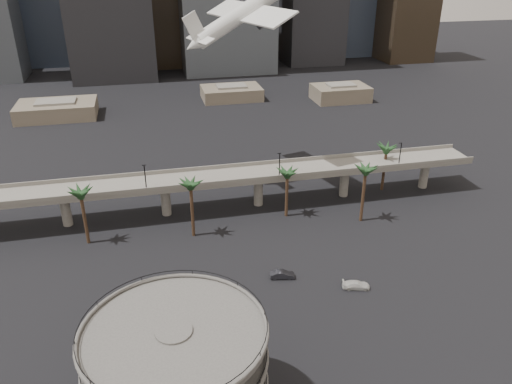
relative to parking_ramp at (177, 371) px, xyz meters
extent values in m
cylinder|color=#4E4C48|center=(0.00, 0.00, -1.84)|extent=(4.40, 4.40, 16.50)
cylinder|color=#4E4C48|center=(0.00, 0.00, -2.06)|extent=(22.00, 22.00, 0.45)
torus|color=#4E4C48|center=(0.00, 0.00, -1.59)|extent=(22.20, 22.20, 0.50)
torus|color=black|center=(0.00, 0.00, -0.79)|extent=(21.80, 21.80, 0.10)
cylinder|color=#4E4C48|center=(0.00, 0.00, 1.94)|extent=(22.00, 22.00, 0.45)
torus|color=#4E4C48|center=(0.00, 0.00, 2.41)|extent=(22.20, 22.20, 0.50)
torus|color=black|center=(0.00, 0.00, 3.21)|extent=(21.80, 21.80, 0.10)
cylinder|color=#4E4C48|center=(0.00, 0.00, 5.94)|extent=(22.00, 22.00, 0.45)
torus|color=#4E4C48|center=(0.00, 0.00, 6.41)|extent=(22.20, 22.20, 0.50)
torus|color=black|center=(0.00, 0.00, 7.21)|extent=(21.80, 21.80, 0.10)
cube|color=slate|center=(13.00, 59.00, -1.84)|extent=(130.00, 9.00, 0.90)
cube|color=slate|center=(13.00, 54.50, -0.94)|extent=(130.00, 0.30, 1.00)
cube|color=slate|center=(13.00, 63.50, -0.94)|extent=(130.00, 0.30, 1.00)
cylinder|color=slate|center=(-20.00, 59.00, -6.04)|extent=(2.20, 2.20, 8.00)
cylinder|color=slate|center=(2.00, 59.00, -6.04)|extent=(2.20, 2.20, 8.00)
cylinder|color=slate|center=(24.00, 59.00, -6.04)|extent=(2.20, 2.20, 8.00)
cylinder|color=slate|center=(46.00, 59.00, -6.04)|extent=(2.20, 2.20, 8.00)
cylinder|color=slate|center=(68.00, 59.00, -6.04)|extent=(2.20, 2.20, 8.00)
cylinder|color=black|center=(-2.00, 55.00, 1.66)|extent=(0.24, 0.24, 6.00)
cylinder|color=black|center=(28.00, 55.00, 1.66)|extent=(0.24, 0.24, 6.00)
cylinder|color=black|center=(58.00, 55.00, 1.66)|extent=(0.24, 0.24, 6.00)
cylinder|color=#442E1D|center=(7.00, 48.00, -3.76)|extent=(0.70, 0.70, 12.15)
ellipsoid|color=#1B3D1C|center=(7.00, 48.00, 2.71)|extent=(4.40, 4.40, 2.00)
cylinder|color=#442E1D|center=(29.00, 52.00, -4.44)|extent=(0.70, 0.70, 10.80)
ellipsoid|color=#1B3D1C|center=(29.00, 52.00, 1.36)|extent=(4.40, 4.40, 2.00)
cylinder|color=#442E1D|center=(45.00, 46.00, -3.54)|extent=(0.70, 0.70, 12.60)
ellipsoid|color=#1B3D1C|center=(45.00, 46.00, 3.16)|extent=(4.40, 4.40, 2.00)
cylinder|color=#442E1D|center=(57.00, 60.00, -4.21)|extent=(0.70, 0.70, 11.25)
ellipsoid|color=#1B3D1C|center=(57.00, 60.00, 1.81)|extent=(4.40, 4.40, 2.00)
cylinder|color=#442E1D|center=(-15.00, 50.00, -3.99)|extent=(0.70, 0.70, 11.70)
ellipsoid|color=#1B3D1C|center=(-15.00, 50.00, 2.26)|extent=(4.40, 4.40, 2.00)
cube|color=brown|center=(-32.00, 144.00, -7.09)|extent=(28.00, 18.00, 5.50)
cube|color=slate|center=(-32.00, 144.00, -3.94)|extent=(14.00, 9.00, 0.80)
cube|color=brown|center=(35.00, 154.00, -7.34)|extent=(24.00, 16.00, 5.00)
cube|color=slate|center=(35.00, 154.00, -4.44)|extent=(12.00, 8.00, 0.80)
cube|color=brown|center=(78.00, 142.00, -6.84)|extent=(22.00, 15.00, 6.00)
cube|color=slate|center=(78.00, 142.00, -3.44)|extent=(11.00, 7.50, 0.80)
cube|color=#333D4F|center=(-42.00, 249.00, 17.04)|extent=(30.00, 30.00, 53.75)
cube|color=#83705B|center=(68.00, 244.00, 13.68)|extent=(24.00, 24.00, 47.03)
cube|color=#83705B|center=(31.00, 264.00, 11.44)|extent=(22.00, 22.00, 42.55)
cylinder|color=silver|center=(25.77, 74.55, 33.75)|extent=(28.60, 12.23, 16.55)
cone|color=silver|center=(11.46, 70.10, 26.51)|extent=(5.68, 4.73, 4.73)
cube|color=silver|center=(25.11, 74.34, 32.70)|extent=(15.72, 32.67, 3.37)
cube|color=silver|center=(13.13, 70.62, 27.83)|extent=(5.51, 10.97, 1.36)
cube|color=silver|center=(11.88, 70.23, 30.54)|extent=(5.52, 2.04, 6.81)
cylinder|color=#26262B|center=(24.45, 80.32, 31.58)|extent=(5.41, 3.53, 3.89)
cylinder|color=#26262B|center=(27.95, 69.04, 31.58)|extent=(5.41, 3.53, 3.89)
imported|color=red|center=(3.47, 19.97, -9.08)|extent=(4.64, 2.40, 1.51)
imported|color=#232328|center=(21.49, 28.63, -9.07)|extent=(4.89, 2.52, 1.53)
imported|color=silver|center=(33.77, 22.56, -9.11)|extent=(5.36, 3.20, 1.45)
camera|label=1|loc=(-0.79, -45.71, 46.02)|focal=35.00mm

